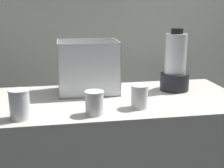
# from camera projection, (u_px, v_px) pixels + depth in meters

# --- Properties ---
(back_wall_unit) EXTENTS (2.60, 0.24, 2.50)m
(back_wall_unit) POSITION_uv_depth(u_px,v_px,m) (94.00, 21.00, 2.24)
(back_wall_unit) COLOR silver
(back_wall_unit) RESTS_ON ground_plane
(carrot_display_bin) EXTENTS (0.34, 0.24, 0.29)m
(carrot_display_bin) POSITION_uv_depth(u_px,v_px,m) (89.00, 75.00, 1.71)
(carrot_display_bin) COLOR white
(carrot_display_bin) RESTS_ON counter
(blender_pitcher) EXTENTS (0.17, 0.17, 0.36)m
(blender_pitcher) POSITION_uv_depth(u_px,v_px,m) (175.00, 66.00, 1.73)
(blender_pitcher) COLOR black
(blender_pitcher) RESTS_ON counter
(juice_cup_pomegranate_far_left) EXTENTS (0.09, 0.09, 0.13)m
(juice_cup_pomegranate_far_left) POSITION_uv_depth(u_px,v_px,m) (20.00, 106.00, 1.31)
(juice_cup_pomegranate_far_left) COLOR white
(juice_cup_pomegranate_far_left) RESTS_ON counter
(juice_cup_mango_left) EXTENTS (0.09, 0.09, 0.11)m
(juice_cup_mango_left) POSITION_uv_depth(u_px,v_px,m) (94.00, 104.00, 1.36)
(juice_cup_mango_left) COLOR white
(juice_cup_mango_left) RESTS_ON counter
(juice_cup_carrot_middle) EXTENTS (0.09, 0.09, 0.11)m
(juice_cup_carrot_middle) POSITION_uv_depth(u_px,v_px,m) (140.00, 97.00, 1.45)
(juice_cup_carrot_middle) COLOR white
(juice_cup_carrot_middle) RESTS_ON counter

